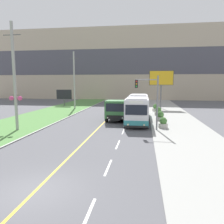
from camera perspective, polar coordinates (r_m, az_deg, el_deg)
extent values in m
plane|color=#56565B|center=(10.72, -19.57, -19.00)|extent=(300.00, 300.00, 0.00)
cube|color=gold|center=(10.72, -19.57, -18.98)|extent=(0.14, 140.00, 0.01)
cube|color=silver|center=(8.68, -6.41, -25.43)|extent=(0.12, 2.40, 0.01)
cube|color=silver|center=(12.69, -1.00, -14.22)|extent=(0.12, 2.40, 0.01)
cube|color=silver|center=(17.00, 1.53, -8.48)|extent=(0.12, 2.40, 0.01)
cube|color=silver|center=(21.44, 2.98, -5.08)|extent=(0.12, 2.40, 0.01)
cube|color=silver|center=(25.93, 3.92, -2.85)|extent=(0.12, 2.40, 0.01)
cube|color=silver|center=(30.45, 4.58, -1.28)|extent=(0.12, 2.40, 0.01)
cube|color=silver|center=(34.99, 5.07, -0.12)|extent=(0.12, 2.40, 0.01)
cube|color=silver|center=(39.55, 5.45, 0.78)|extent=(0.12, 2.40, 0.01)
cube|color=silver|center=(44.11, 5.75, 1.49)|extent=(0.12, 2.40, 0.01)
cube|color=#BCAD93|center=(64.74, 4.22, 12.26)|extent=(80.00, 8.00, 19.84)
cube|color=#4C4C56|center=(60.79, 3.94, 13.04)|extent=(80.00, 0.04, 6.95)
cube|color=silver|center=(24.40, 6.57, 0.36)|extent=(2.45, 5.46, 2.74)
cube|color=teal|center=(24.55, 6.53, -2.00)|extent=(2.47, 5.48, 0.70)
cube|color=black|center=(24.35, 6.59, 1.32)|extent=(2.48, 5.03, 0.96)
cube|color=gray|center=(24.26, 6.62, 3.67)|extent=(2.09, 4.92, 0.08)
cube|color=silver|center=(30.72, 6.93, 1.86)|extent=(2.45, 5.46, 2.74)
cube|color=teal|center=(30.84, 6.90, -0.03)|extent=(2.47, 5.48, 0.70)
cube|color=black|center=(30.68, 6.95, 2.62)|extent=(2.48, 5.03, 0.96)
cube|color=gray|center=(30.61, 6.98, 4.49)|extent=(2.09, 4.92, 0.08)
cube|color=#474747|center=(27.56, 6.77, 1.20)|extent=(2.26, 0.90, 2.52)
cube|color=black|center=(21.62, 6.36, 0.52)|extent=(2.16, 0.04, 1.01)
cube|color=black|center=(21.88, 6.30, -3.86)|extent=(2.40, 0.06, 0.20)
sphere|color=#F4EAB2|center=(21.87, 4.21, -3.30)|extent=(0.20, 0.20, 0.20)
sphere|color=#F4EAB2|center=(21.82, 8.40, -3.39)|extent=(0.20, 0.20, 0.20)
cube|color=white|center=(21.53, 6.39, 2.58)|extent=(1.35, 0.04, 0.28)
cylinder|color=black|center=(23.13, 3.52, -2.88)|extent=(0.28, 1.00, 1.00)
cylinder|color=black|center=(23.06, 9.31, -3.00)|extent=(0.28, 1.00, 1.00)
cylinder|color=black|center=(26.35, 4.11, -1.58)|extent=(0.28, 1.00, 1.00)
cylinder|color=black|center=(26.29, 9.19, -1.69)|extent=(0.28, 1.00, 1.00)
cylinder|color=black|center=(31.44, 4.80, -0.08)|extent=(0.28, 1.00, 1.00)
cylinder|color=black|center=(31.39, 9.05, -0.16)|extent=(0.28, 1.00, 1.00)
cube|color=black|center=(28.46, 1.67, -0.99)|extent=(1.12, 6.59, 0.20)
cube|color=#38753D|center=(26.25, 1.15, 0.79)|extent=(2.49, 2.41, 2.07)
cube|color=black|center=(25.01, 0.81, 1.16)|extent=(2.12, 0.04, 0.93)
cube|color=black|center=(25.15, 0.80, -1.40)|extent=(2.00, 0.06, 0.44)
sphere|color=silver|center=(25.28, -1.17, -1.51)|extent=(0.18, 0.18, 0.18)
sphere|color=silver|center=(25.05, 2.78, -1.60)|extent=(0.18, 0.18, 0.18)
cube|color=slate|center=(29.74, 1.96, -0.30)|extent=(2.37, 3.93, 0.12)
cube|color=slate|center=(29.82, -0.18, 0.71)|extent=(0.12, 3.93, 1.14)
cube|color=slate|center=(29.57, 4.13, 0.63)|extent=(0.12, 3.93, 1.14)
cube|color=slate|center=(27.80, 1.54, 0.20)|extent=(2.37, 0.12, 1.14)
cube|color=slate|center=(31.55, 2.35, 1.09)|extent=(2.37, 0.12, 1.14)
cube|color=slate|center=(27.72, 1.54, 1.61)|extent=(2.37, 0.12, 0.24)
cylinder|color=black|center=(26.33, -1.40, -1.53)|extent=(0.30, 1.04, 1.04)
cylinder|color=black|center=(26.04, 3.59, -1.64)|extent=(0.30, 1.04, 1.04)
cylinder|color=black|center=(30.09, -0.17, -0.37)|extent=(0.30, 1.04, 1.04)
cylinder|color=black|center=(29.84, 4.19, -0.45)|extent=(0.30, 1.04, 1.04)
cube|color=black|center=(41.60, 6.88, 1.78)|extent=(1.80, 4.30, 0.61)
cube|color=black|center=(41.65, 6.90, 2.66)|extent=(1.53, 2.36, 0.65)
cylinder|color=black|center=(40.37, 5.68, 1.36)|extent=(0.18, 0.62, 0.62)
cylinder|color=black|center=(40.33, 7.98, 1.31)|extent=(0.18, 0.62, 0.62)
cylinder|color=black|center=(42.93, 5.84, 1.73)|extent=(0.18, 0.62, 0.62)
cylinder|color=black|center=(42.89, 8.00, 1.69)|extent=(0.18, 0.62, 0.62)
cylinder|color=#9E9E99|center=(23.51, -24.14, 8.27)|extent=(0.28, 0.28, 10.50)
cylinder|color=#4C4C4C|center=(23.93, -24.69, 17.85)|extent=(1.80, 0.08, 0.08)
sphere|color=#D64784|center=(23.80, -24.79, 3.28)|extent=(0.44, 0.44, 0.44)
cylinder|color=#333333|center=(23.66, -24.38, 4.06)|extent=(0.45, 0.04, 0.04)
sphere|color=#D64784|center=(23.32, -22.93, 3.30)|extent=(0.44, 0.44, 0.44)
cylinder|color=#333333|center=(23.42, -23.45, 4.08)|extent=(0.45, 0.04, 0.04)
cylinder|color=#9E9E99|center=(40.72, -9.83, 8.15)|extent=(0.28, 0.28, 10.28)
cylinder|color=#4C4C4C|center=(40.94, -9.96, 13.62)|extent=(1.80, 0.08, 0.08)
cylinder|color=slate|center=(21.82, 11.75, 2.19)|extent=(0.16, 0.16, 5.42)
cylinder|color=slate|center=(21.68, 8.99, 8.33)|extent=(2.20, 0.10, 0.10)
cube|color=black|center=(21.69, 6.41, 7.32)|extent=(0.28, 0.24, 0.80)
sphere|color=red|center=(21.56, 6.41, 7.96)|extent=(0.14, 0.14, 0.14)
sphere|color=orange|center=(21.56, 6.40, 7.32)|extent=(0.14, 0.14, 0.14)
sphere|color=green|center=(21.57, 6.39, 6.68)|extent=(0.14, 0.14, 0.14)
cylinder|color=#59595B|center=(40.97, 12.62, 3.92)|extent=(0.24, 0.24, 4.35)
cube|color=#333333|center=(40.90, 12.76, 8.69)|extent=(4.32, 0.20, 2.63)
cube|color=gold|center=(40.79, 12.78, 8.69)|extent=(4.16, 0.02, 2.47)
cylinder|color=#59595B|center=(45.72, -12.35, 2.48)|extent=(0.24, 0.24, 1.46)
cube|color=#333333|center=(45.61, -12.41, 4.51)|extent=(3.18, 0.20, 1.94)
cube|color=black|center=(45.50, -12.46, 4.50)|extent=(3.02, 0.02, 1.78)
cylinder|color=#B7B2A8|center=(23.24, 13.21, -3.49)|extent=(0.96, 0.96, 0.47)
sphere|color=#477A38|center=(23.15, 13.25, -2.28)|extent=(0.77, 0.77, 0.77)
cylinder|color=#B7B2A8|center=(27.64, 12.51, -1.73)|extent=(1.06, 1.06, 0.44)
sphere|color=#477A38|center=(27.57, 12.54, -0.69)|extent=(0.85, 0.85, 0.85)
cylinder|color=#B7B2A8|center=(32.06, 12.00, -0.41)|extent=(1.05, 1.05, 0.47)
sphere|color=#477A38|center=(31.99, 12.03, 0.52)|extent=(0.84, 0.84, 0.84)
cylinder|color=#B7B2A8|center=(36.48, 11.30, 0.58)|extent=(1.07, 1.07, 0.47)
sphere|color=#477A38|center=(36.42, 11.32, 1.40)|extent=(0.85, 0.85, 0.85)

